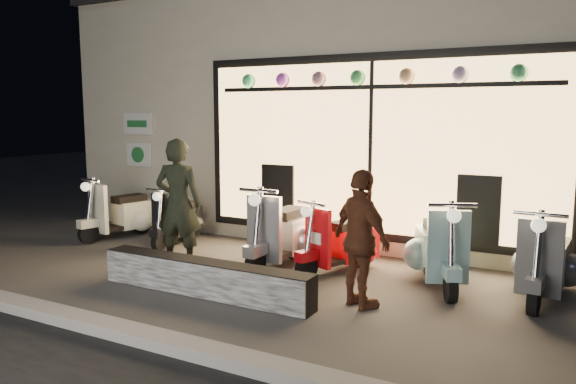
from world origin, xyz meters
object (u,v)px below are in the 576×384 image
scooter_red (345,242)px  man (179,204)px  scooter_silver (286,233)px  graffiti_barrier (205,278)px  woman (361,239)px

scooter_red → man: size_ratio=0.75×
scooter_silver → scooter_red: size_ratio=1.15×
graffiti_barrier → scooter_silver: 1.64m
graffiti_barrier → scooter_silver: scooter_silver is taller
man → scooter_red: bearing=-170.2°
scooter_red → woman: 1.44m
scooter_silver → woman: bearing=-36.4°
scooter_silver → scooter_red: scooter_silver is taller
graffiti_barrier → scooter_red: bearing=59.2°
scooter_red → man: man is taller
graffiti_barrier → scooter_red: (1.00, 1.68, 0.17)m
graffiti_barrier → man: man is taller
scooter_red → woman: woman is taller
woman → graffiti_barrier: bearing=47.4°
scooter_silver → scooter_red: 0.85m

